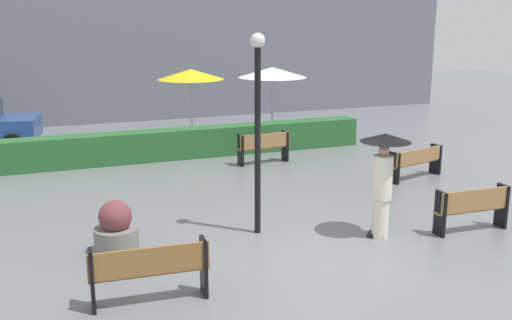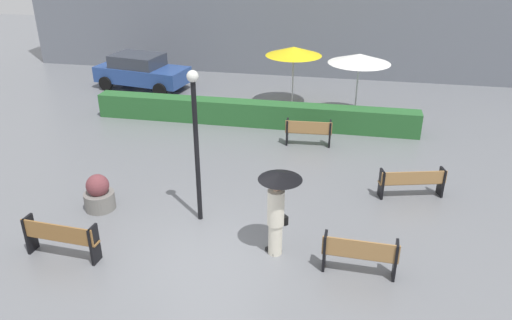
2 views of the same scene
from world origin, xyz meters
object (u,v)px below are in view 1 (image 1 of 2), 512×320
object	(u,v)px
bench_back_row	(264,146)
patio_umbrella_yellow	(191,74)
pedestrian_with_umbrella	(383,171)
bench_near_right	(473,206)
lamp_post	(258,114)
bench_far_right	(417,161)
patio_umbrella_white	(272,72)
bench_near_left	(150,269)
planter_pot	(116,230)

from	to	relation	value
bench_back_row	patio_umbrella_yellow	size ratio (longest dim) A/B	0.64
pedestrian_with_umbrella	patio_umbrella_yellow	size ratio (longest dim) A/B	0.83
bench_near_right	lamp_post	distance (m)	4.68
lamp_post	patio_umbrella_yellow	bearing A→B (deg)	82.75
bench_near_right	bench_far_right	bearing A→B (deg)	69.45
patio_umbrella_yellow	patio_umbrella_white	bearing A→B (deg)	-21.92
bench_far_right	pedestrian_with_umbrella	bearing A→B (deg)	-134.60
bench_near_left	lamp_post	xyz separation A→B (m)	(2.58, 2.19, 1.85)
patio_umbrella_white	pedestrian_with_umbrella	bearing A→B (deg)	-99.85
pedestrian_with_umbrella	planter_pot	bearing A→B (deg)	167.93
patio_umbrella_yellow	bench_far_right	bearing A→B (deg)	-59.17
bench_near_right	planter_pot	xyz separation A→B (m)	(-6.78, 1.49, -0.11)
planter_pot	patio_umbrella_yellow	xyz separation A→B (m)	(3.95, 9.34, 1.87)
bench_near_left	bench_far_right	xyz separation A→B (m)	(7.99, 4.41, -0.06)
bench_back_row	planter_pot	xyz separation A→B (m)	(-5.02, -5.28, -0.11)
bench_near_left	patio_umbrella_yellow	world-z (taller)	patio_umbrella_yellow
bench_near_left	lamp_post	bearing A→B (deg)	40.32
planter_pot	lamp_post	size ratio (longest dim) A/B	0.25
bench_back_row	patio_umbrella_white	xyz separation A→B (m)	(1.53, 3.01, 1.84)
planter_pot	lamp_post	world-z (taller)	lamp_post
bench_near_right	pedestrian_with_umbrella	distance (m)	2.06
bench_far_right	patio_umbrella_yellow	size ratio (longest dim) A/B	0.74
bench_near_right	patio_umbrella_yellow	distance (m)	11.33
bench_near_right	planter_pot	bearing A→B (deg)	167.63
bench_back_row	patio_umbrella_white	size ratio (longest dim) A/B	0.62
lamp_post	pedestrian_with_umbrella	bearing A→B (deg)	-26.51
bench_near_left	lamp_post	size ratio (longest dim) A/B	0.46
bench_far_right	bench_near_right	xyz separation A→B (m)	(-1.40, -3.74, 0.04)
bench_near_left	bench_back_row	bearing A→B (deg)	57.01
pedestrian_with_umbrella	patio_umbrella_yellow	distance (m)	10.48
patio_umbrella_yellow	planter_pot	bearing A→B (deg)	-112.94
bench_near_right	patio_umbrella_white	size ratio (longest dim) A/B	0.63
bench_far_right	bench_near_right	distance (m)	3.99
bench_far_right	bench_back_row	distance (m)	4.38
lamp_post	patio_umbrella_yellow	world-z (taller)	lamp_post
bench_near_left	planter_pot	xyz separation A→B (m)	(-0.19, 2.16, -0.12)
bench_back_row	pedestrian_with_umbrella	world-z (taller)	pedestrian_with_umbrella
pedestrian_with_umbrella	bench_back_row	bearing A→B (deg)	89.13
lamp_post	patio_umbrella_white	xyz separation A→B (m)	(3.78, 8.27, -0.03)
bench_near_right	patio_umbrella_white	distance (m)	9.95
planter_pot	patio_umbrella_yellow	bearing A→B (deg)	67.06
bench_near_left	patio_umbrella_yellow	distance (m)	12.23
lamp_post	patio_umbrella_yellow	distance (m)	9.39
bench_far_right	bench_near_right	size ratio (longest dim) A/B	1.13
bench_near_left	patio_umbrella_yellow	size ratio (longest dim) A/B	0.72
pedestrian_with_umbrella	bench_near_right	bearing A→B (deg)	-13.15
bench_back_row	planter_pot	size ratio (longest dim) A/B	1.60
bench_near_right	lamp_post	world-z (taller)	lamp_post
lamp_post	patio_umbrella_white	size ratio (longest dim) A/B	1.53
bench_far_right	pedestrian_with_umbrella	xyz separation A→B (m)	(-3.26, -3.30, 0.84)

